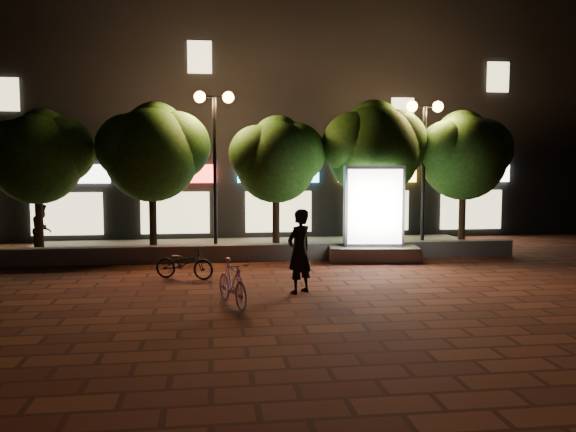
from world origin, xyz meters
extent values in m
plane|color=brown|center=(0.00, 0.00, 0.00)|extent=(80.00, 80.00, 0.00)
cube|color=slate|center=(0.00, 4.00, 0.25)|extent=(16.00, 0.45, 0.50)
cube|color=slate|center=(0.00, 6.50, 0.04)|extent=(16.00, 5.00, 0.08)
cube|color=black|center=(0.00, 13.00, 5.00)|extent=(28.00, 8.00, 10.00)
cube|color=white|center=(-7.00, 8.94, 2.60)|extent=(3.20, 0.12, 0.70)
cube|color=beige|center=(-7.00, 8.94, 1.10)|extent=(2.60, 0.10, 1.60)
cube|color=red|center=(-3.00, 8.94, 2.60)|extent=(3.20, 0.12, 0.70)
cube|color=beige|center=(-3.00, 8.94, 1.10)|extent=(2.60, 0.10, 1.60)
cube|color=#42C6F3|center=(1.00, 8.94, 2.60)|extent=(3.20, 0.12, 0.70)
cube|color=beige|center=(1.00, 8.94, 1.10)|extent=(2.60, 0.10, 1.60)
cube|color=yellow|center=(5.00, 8.94, 2.60)|extent=(3.20, 0.12, 0.70)
cube|color=beige|center=(5.00, 8.94, 1.10)|extent=(2.60, 0.10, 1.60)
cube|color=white|center=(9.00, 8.94, 2.60)|extent=(3.20, 0.12, 0.70)
cube|color=beige|center=(9.00, 8.94, 1.10)|extent=(2.60, 0.10, 1.60)
cube|color=beige|center=(-9.00, 8.94, 5.50)|extent=(0.90, 0.10, 1.20)
cube|color=beige|center=(-2.00, 8.94, 7.00)|extent=(0.90, 0.10, 1.20)
cube|color=beige|center=(6.00, 8.94, 5.00)|extent=(0.90, 0.10, 1.20)
cube|color=beige|center=(10.00, 8.94, 6.50)|extent=(0.90, 0.10, 1.20)
cylinder|color=black|center=(-7.00, 5.40, 1.21)|extent=(0.24, 0.24, 2.25)
sphere|color=#2D5D1B|center=(-7.00, 5.40, 3.10)|extent=(2.80, 2.80, 2.80)
sphere|color=#2D5D1B|center=(-6.30, 5.60, 3.40)|extent=(2.10, 2.10, 2.10)
sphere|color=#2D5D1B|center=(-7.63, 5.25, 3.35)|extent=(1.96, 1.96, 1.96)
sphere|color=#2D5D1B|center=(-6.90, 5.75, 3.80)|extent=(1.82, 1.82, 1.82)
cylinder|color=black|center=(-3.50, 5.40, 1.25)|extent=(0.24, 0.24, 2.34)
sphere|color=#2D5D1B|center=(-3.50, 5.40, 3.25)|extent=(3.00, 3.00, 3.00)
sphere|color=#2D5D1B|center=(-2.75, 5.60, 3.54)|extent=(2.25, 2.25, 2.25)
sphere|color=#2D5D1B|center=(-4.17, 5.25, 3.50)|extent=(2.10, 2.10, 2.10)
sphere|color=#2D5D1B|center=(-3.40, 5.75, 4.00)|extent=(1.95, 1.95, 1.95)
cylinder|color=black|center=(0.50, 5.40, 1.18)|extent=(0.24, 0.24, 2.21)
sphere|color=#2D5D1B|center=(0.50, 5.40, 3.03)|extent=(2.70, 2.70, 2.70)
sphere|color=#2D5D1B|center=(1.17, 5.60, 3.33)|extent=(2.03, 2.03, 2.02)
sphere|color=#2D5D1B|center=(-0.11, 5.25, 3.28)|extent=(1.89, 1.89, 1.89)
sphere|color=#2D5D1B|center=(0.60, 5.75, 3.70)|extent=(1.76, 1.76, 1.76)
cylinder|color=black|center=(3.80, 5.40, 1.30)|extent=(0.24, 0.24, 2.43)
sphere|color=#2D5D1B|center=(3.80, 5.40, 3.36)|extent=(3.10, 3.10, 3.10)
sphere|color=#2D5D1B|center=(4.58, 5.60, 3.66)|extent=(2.33, 2.33, 2.33)
sphere|color=#2D5D1B|center=(3.10, 5.25, 3.61)|extent=(2.17, 2.17, 2.17)
sphere|color=#2D5D1B|center=(3.90, 5.75, 4.14)|extent=(2.01, 2.02, 2.02)
cylinder|color=black|center=(7.00, 5.40, 1.23)|extent=(0.24, 0.24, 2.29)
sphere|color=#2D5D1B|center=(7.00, 5.40, 3.17)|extent=(2.90, 2.90, 2.90)
sphere|color=#2D5D1B|center=(7.72, 5.60, 3.47)|extent=(2.18, 2.17, 2.17)
sphere|color=#2D5D1B|center=(6.35, 5.25, 3.42)|extent=(2.03, 2.03, 2.03)
sphere|color=#2D5D1B|center=(7.10, 5.75, 3.90)|extent=(1.89, 1.88, 1.88)
cylinder|color=black|center=(-1.50, 5.20, 2.58)|extent=(0.12, 0.12, 5.00)
cylinder|color=black|center=(-1.50, 5.20, 5.08)|extent=(0.90, 0.08, 0.08)
sphere|color=#FD9B3F|center=(-1.95, 5.20, 5.08)|extent=(0.36, 0.36, 0.36)
sphere|color=#FD9B3F|center=(-1.05, 5.20, 5.08)|extent=(0.36, 0.36, 0.36)
cylinder|color=black|center=(5.50, 5.20, 2.48)|extent=(0.12, 0.12, 4.80)
cylinder|color=black|center=(5.50, 5.20, 4.88)|extent=(0.90, 0.08, 0.08)
sphere|color=#FD9B3F|center=(5.05, 5.20, 4.88)|extent=(0.36, 0.36, 0.36)
sphere|color=#FD9B3F|center=(5.95, 5.20, 4.88)|extent=(0.36, 0.36, 0.36)
cube|color=slate|center=(3.28, 3.50, 0.22)|extent=(2.84, 1.68, 0.45)
cube|color=#4C4C51|center=(3.28, 3.50, 1.68)|extent=(1.86, 0.84, 2.46)
cube|color=white|center=(3.23, 3.18, 1.68)|extent=(1.62, 0.26, 2.24)
cube|color=white|center=(3.32, 3.82, 1.68)|extent=(1.62, 0.26, 2.24)
imported|color=#D38EBB|center=(-1.22, -1.73, 0.49)|extent=(0.93, 1.69, 0.98)
imported|color=black|center=(0.35, -0.67, 0.96)|extent=(0.84, 0.80, 1.93)
imported|color=black|center=(-2.33, 1.33, 0.41)|extent=(1.67, 1.08, 0.83)
imported|color=black|center=(-7.02, 5.73, 0.89)|extent=(0.65, 0.82, 1.62)
camera|label=1|loc=(-1.64, -13.50, 2.90)|focal=35.93mm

